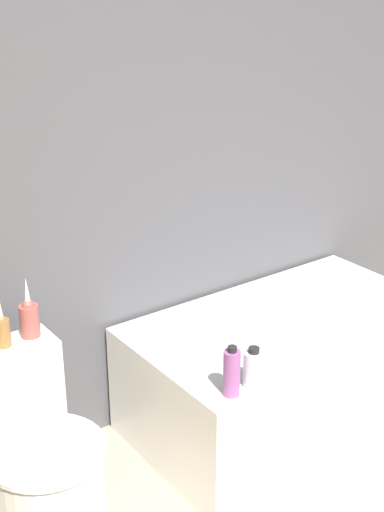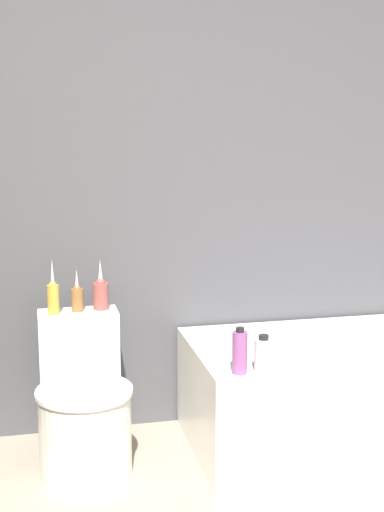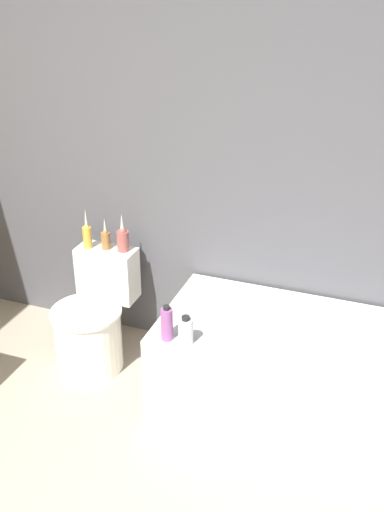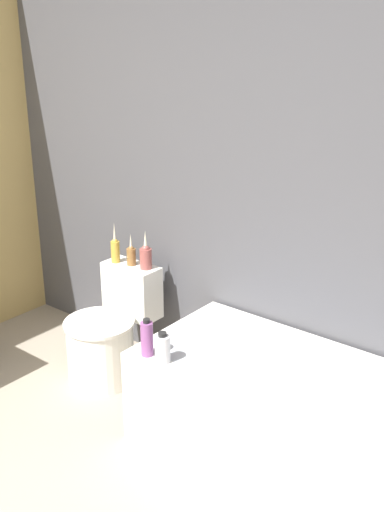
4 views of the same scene
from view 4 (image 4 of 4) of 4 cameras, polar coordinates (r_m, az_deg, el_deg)
wall_back_tiled at (r=3.50m, az=0.47°, el=8.37°), size 6.40×0.06×2.60m
bathtub at (r=3.12m, az=8.25°, el=-14.38°), size 1.41×0.79×0.52m
toilet at (r=3.77m, az=-7.96°, el=-7.49°), size 0.43×0.60×0.68m
vase_gold at (r=3.77m, az=-7.32°, el=0.66°), size 0.06×0.06×0.26m
vase_silver at (r=3.72m, az=-5.81°, el=0.14°), size 0.06×0.06×0.20m
vase_bronze at (r=3.65m, az=-4.43°, el=0.01°), size 0.07×0.07×0.24m
shampoo_bottle_tall at (r=3.02m, az=-4.32°, el=-7.83°), size 0.06×0.06×0.20m
shampoo_bottle_short at (r=2.96m, az=-2.81°, el=-8.77°), size 0.08×0.08×0.16m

